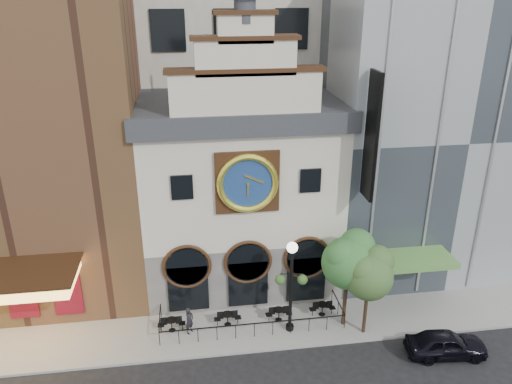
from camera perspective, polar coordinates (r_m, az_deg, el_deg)
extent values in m
plane|color=black|center=(28.77, 0.16, -17.90)|extent=(120.00, 120.00, 0.00)
cube|color=gray|center=(30.64, -0.54, -14.79)|extent=(44.00, 5.00, 0.15)
cube|color=#605E5B|center=(34.08, -1.81, -6.42)|extent=(12.00, 8.00, 4.00)
cube|color=silver|center=(31.78, -1.93, 2.28)|extent=(12.00, 8.00, 7.00)
cube|color=#2D3035|center=(30.60, -2.03, 9.50)|extent=(12.60, 8.60, 1.20)
cube|color=#351F10|center=(27.67, -1.00, 1.12)|extent=(3.60, 0.25, 3.60)
cylinder|color=navy|center=(27.54, -0.96, 1.02)|extent=(3.10, 0.12, 3.10)
torus|color=yellow|center=(27.47, -0.94, 0.96)|extent=(3.46, 0.36, 3.46)
cylinder|color=#2D3035|center=(26.25, -1.28, 19.91)|extent=(1.10, 1.10, 1.10)
cube|color=brown|center=(33.66, -25.42, 10.14)|extent=(14.00, 12.00, 25.00)
cube|color=#FFBF59|center=(29.57, -26.70, -9.08)|extent=(7.00, 3.40, 0.70)
cube|color=#351F10|center=(29.35, -26.85, -8.33)|extent=(7.40, 3.80, 0.15)
cube|color=maroon|center=(32.00, -25.15, -10.93)|extent=(5.60, 0.15, 2.60)
cube|color=gray|center=(36.55, 18.55, 7.94)|extent=(14.00, 12.00, 20.00)
cube|color=#5E9B46|center=(31.68, 17.74, -7.33)|extent=(4.50, 2.40, 0.35)
cube|color=black|center=(27.56, 13.04, 6.16)|extent=(0.18, 1.60, 7.00)
cylinder|color=black|center=(29.95, -9.66, -14.22)|extent=(0.68, 0.68, 0.03)
cylinder|color=black|center=(30.17, -9.61, -14.79)|extent=(0.06, 0.06, 0.72)
cylinder|color=black|center=(30.04, -3.28, -13.77)|extent=(0.68, 0.68, 0.03)
cylinder|color=black|center=(30.26, -3.27, -14.33)|extent=(0.06, 0.06, 0.72)
cylinder|color=black|center=(30.37, 2.64, -13.29)|extent=(0.68, 0.68, 0.03)
cylinder|color=black|center=(30.59, 2.62, -13.85)|extent=(0.06, 0.06, 0.72)
cylinder|color=black|center=(31.03, 7.61, -12.62)|extent=(0.68, 0.68, 0.03)
cylinder|color=black|center=(31.24, 7.58, -13.17)|extent=(0.06, 0.06, 0.72)
imported|color=black|center=(29.99, 20.90, -15.91)|extent=(4.46, 2.14, 1.47)
imported|color=black|center=(29.62, -7.62, -14.36)|extent=(0.68, 0.71, 1.64)
cylinder|color=black|center=(28.63, 4.00, -11.27)|extent=(0.19, 0.19, 5.20)
cylinder|color=black|center=(30.06, 3.87, -15.14)|extent=(0.46, 0.46, 0.31)
sphere|color=white|center=(27.17, 4.16, -6.35)|extent=(0.62, 0.62, 0.62)
sphere|color=#2E5221|center=(28.16, 2.76, -9.97)|extent=(0.58, 0.58, 0.58)
sphere|color=#2E5221|center=(28.26, 5.33, -9.93)|extent=(0.58, 0.58, 0.58)
cylinder|color=#382619|center=(29.71, 12.38, -13.12)|extent=(0.21, 0.21, 2.89)
sphere|color=#345823|center=(28.46, 12.77, -9.39)|extent=(2.69, 2.69, 2.69)
sphere|color=#345823|center=(28.52, 13.66, -7.72)|extent=(1.86, 1.86, 1.86)
sphere|color=#345823|center=(27.90, 12.20, -8.80)|extent=(1.65, 1.65, 1.65)
cylinder|color=#382619|center=(30.01, 10.12, -12.13)|extent=(0.23, 0.23, 3.22)
sphere|color=#296427|center=(28.66, 10.46, -7.96)|extent=(2.99, 2.99, 2.99)
sphere|color=#296427|center=(28.73, 11.46, -6.13)|extent=(2.07, 2.07, 2.07)
sphere|color=#296427|center=(28.05, 9.79, -7.28)|extent=(1.84, 1.84, 1.84)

